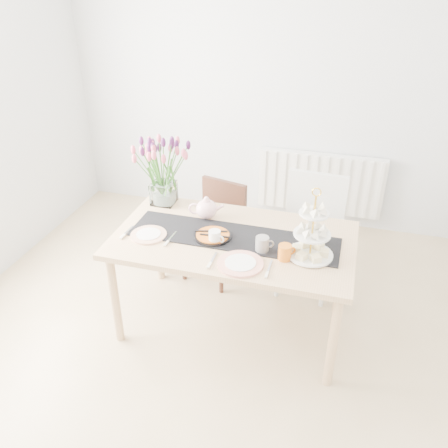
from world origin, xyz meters
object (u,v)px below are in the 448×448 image
(mug_grey, at_px, (262,244))
(plate_right, at_px, (240,264))
(chair_brown, at_px, (218,223))
(tulip_vase, at_px, (161,162))
(chair_white, at_px, (311,225))
(cream_jug, at_px, (307,236))
(cake_stand, at_px, (311,240))
(radiator, at_px, (320,183))
(mug_orange, at_px, (285,252))
(dining_table, at_px, (234,247))
(mug_white, at_px, (215,237))
(teapot, at_px, (206,209))
(plate_left, at_px, (149,235))
(tart_tin, at_px, (213,236))

(mug_grey, bearing_deg, plate_right, -137.27)
(chair_brown, xyz_separation_m, tulip_vase, (-0.34, -0.28, 0.62))
(chair_white, bearing_deg, cream_jug, -83.40)
(cake_stand, relative_size, cream_jug, 4.48)
(radiator, xyz_separation_m, plate_right, (-0.31, -1.97, 0.31))
(tulip_vase, height_order, cake_stand, tulip_vase)
(tulip_vase, bearing_deg, mug_orange, -26.46)
(chair_white, distance_m, mug_orange, 0.87)
(dining_table, bearing_deg, mug_white, -133.35)
(chair_white, bearing_deg, plate_right, -104.47)
(radiator, xyz_separation_m, teapot, (-0.68, -1.47, 0.38))
(mug_grey, xyz_separation_m, plate_right, (-0.09, -0.18, -0.04))
(mug_white, xyz_separation_m, plate_left, (-0.46, -0.03, -0.04))
(mug_grey, distance_m, plate_right, 0.21)
(dining_table, bearing_deg, mug_orange, -23.49)
(tulip_vase, xyz_separation_m, mug_white, (0.54, -0.45, -0.29))
(mug_orange, bearing_deg, plate_left, 141.28)
(cream_jug, distance_m, tart_tin, 0.62)
(teapot, relative_size, plate_right, 0.85)
(cream_jug, bearing_deg, teapot, -177.16)
(tulip_vase, distance_m, plate_left, 0.58)
(cream_jug, height_order, plate_left, cream_jug)
(cake_stand, distance_m, plate_right, 0.46)
(dining_table, distance_m, mug_orange, 0.42)
(tart_tin, bearing_deg, tulip_vase, 142.55)
(radiator, bearing_deg, chair_white, -88.37)
(teapot, bearing_deg, plate_right, -65.31)
(cake_stand, bearing_deg, mug_grey, -174.86)
(mug_white, bearing_deg, tart_tin, 134.27)
(radiator, bearing_deg, mug_grey, -96.75)
(chair_brown, distance_m, tart_tin, 0.75)
(cream_jug, relative_size, plate_right, 0.33)
(chair_white, relative_size, teapot, 3.88)
(chair_brown, distance_m, tulip_vase, 0.76)
(radiator, xyz_separation_m, dining_table, (-0.43, -1.67, 0.22))
(teapot, distance_m, plate_right, 0.62)
(plate_left, bearing_deg, mug_grey, 1.92)
(radiator, relative_size, mug_white, 12.76)
(chair_white, bearing_deg, plate_left, -136.87)
(mug_grey, bearing_deg, tart_tin, 149.41)
(cream_jug, bearing_deg, plate_right, -121.26)
(radiator, xyz_separation_m, tulip_vase, (-1.06, -1.33, 0.63))
(chair_white, height_order, mug_orange, chair_white)
(cream_jug, xyz_separation_m, tart_tin, (-0.61, -0.12, -0.03))
(tulip_vase, height_order, tart_tin, tulip_vase)
(radiator, height_order, plate_left, plate_left)
(radiator, distance_m, chair_white, 1.01)
(radiator, relative_size, cake_stand, 2.85)
(teapot, relative_size, mug_white, 2.57)
(plate_left, bearing_deg, tart_tin, 11.94)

